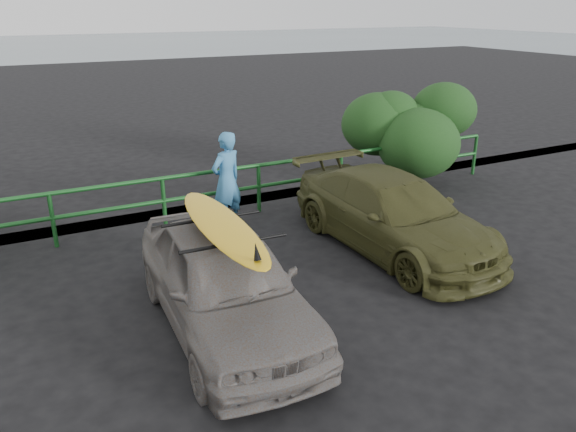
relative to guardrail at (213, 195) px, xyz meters
name	(u,v)px	position (x,y,z in m)	size (l,w,h in m)	color
ground	(350,343)	(0.00, -5.00, -0.52)	(80.00, 80.00, 0.00)	black
ocean	(26,46)	(0.00, 55.00, -0.52)	(200.00, 200.00, 0.00)	slate
guardrail	(213,195)	(0.00, 0.00, 0.00)	(14.00, 0.08, 1.04)	#154C1B
shrub_right	(400,137)	(5.00, 0.50, 0.56)	(3.20, 2.40, 2.16)	#1B3E16
sedan	(225,281)	(-1.26, -3.90, 0.17)	(1.64, 4.08, 1.39)	#655E5A
olive_vehicle	(393,214)	(2.32, -2.79, 0.13)	(1.82, 4.47, 1.30)	#3C3C1A
man	(227,180)	(0.12, -0.46, 0.42)	(0.68, 0.45, 1.87)	teal
roof_rack	(222,230)	(-1.26, -3.90, 0.89)	(1.35, 0.95, 0.05)	black
surfboard	(222,225)	(-1.26, -3.90, 0.96)	(0.60, 2.88, 0.09)	gold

